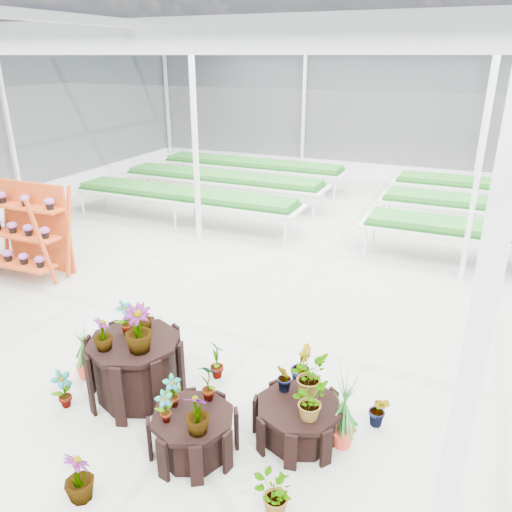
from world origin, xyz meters
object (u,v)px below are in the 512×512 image
at_px(plinth_mid, 194,434).
at_px(plinth_low, 298,421).
at_px(shelf_rack, 23,232).
at_px(plinth_tall, 136,368).

distance_m(plinth_mid, plinth_low, 1.22).
bearing_deg(shelf_rack, plinth_tall, -29.79).
bearing_deg(plinth_tall, plinth_mid, -26.57).
relative_size(plinth_tall, plinth_low, 1.18).
bearing_deg(plinth_mid, plinth_tall, 153.43).
xyz_separation_m(plinth_tall, shelf_rack, (-4.39, 2.35, 0.51)).
height_order(plinth_tall, shelf_rack, shelf_rack).
xyz_separation_m(plinth_low, shelf_rack, (-6.59, 2.25, 0.69)).
relative_size(plinth_mid, shelf_rack, 0.52).
distance_m(plinth_tall, plinth_mid, 1.35).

